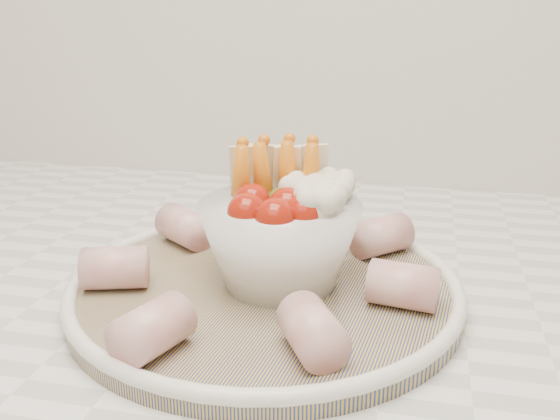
# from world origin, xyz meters

# --- Properties ---
(serving_platter) EXTENTS (0.35, 0.35, 0.02)m
(serving_platter) POSITION_xyz_m (0.12, 1.41, 0.93)
(serving_platter) COLOR navy
(serving_platter) RESTS_ON kitchen_counter
(veggie_bowl) EXTENTS (0.13, 0.13, 0.11)m
(veggie_bowl) POSITION_xyz_m (0.14, 1.41, 0.98)
(veggie_bowl) COLOR white
(veggie_bowl) RESTS_ON serving_platter
(cured_meat_rolls) EXTENTS (0.28, 0.30, 0.03)m
(cured_meat_rolls) POSITION_xyz_m (0.12, 1.41, 0.95)
(cured_meat_rolls) COLOR #BD5659
(cured_meat_rolls) RESTS_ON serving_platter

